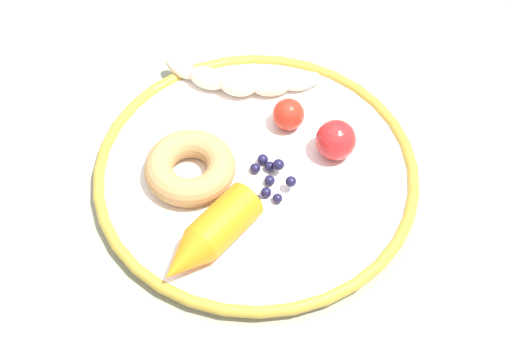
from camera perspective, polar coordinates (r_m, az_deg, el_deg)
dining_table at (r=0.89m, az=0.98°, el=-0.99°), size 1.11×0.93×0.70m
plate at (r=0.80m, az=0.00°, el=-0.13°), size 0.34×0.34×0.02m
banana at (r=0.86m, az=-1.23°, el=6.72°), size 0.14×0.13×0.03m
carrot_orange at (r=0.72m, az=-3.58°, el=-4.95°), size 0.12×0.07×0.04m
donut at (r=0.78m, az=-4.78°, el=0.04°), size 0.11×0.11×0.03m
blueberry_pile at (r=0.78m, az=1.01°, el=-0.55°), size 0.05×0.06×0.02m
tomato_near at (r=0.82m, az=2.53°, el=4.09°), size 0.03×0.03×0.03m
tomato_mid at (r=0.80m, az=5.95°, el=2.28°), size 0.04×0.04×0.04m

